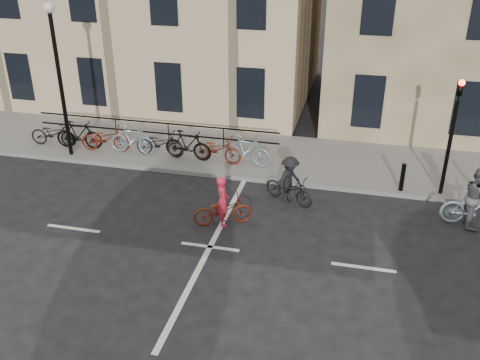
% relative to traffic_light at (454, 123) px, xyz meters
% --- Properties ---
extents(ground, '(120.00, 120.00, 0.00)m').
position_rel_traffic_light_xyz_m(ground, '(-6.20, -4.34, -2.45)').
color(ground, black).
rests_on(ground, ground).
extents(sidewalk, '(46.00, 4.00, 0.15)m').
position_rel_traffic_light_xyz_m(sidewalk, '(-10.20, 1.66, -2.38)').
color(sidewalk, slate).
rests_on(sidewalk, ground).
extents(traffic_light, '(0.18, 0.30, 3.90)m').
position_rel_traffic_light_xyz_m(traffic_light, '(0.00, 0.00, 0.00)').
color(traffic_light, black).
rests_on(traffic_light, sidewalk).
extents(lamp_post, '(0.36, 0.36, 5.28)m').
position_rel_traffic_light_xyz_m(lamp_post, '(-12.70, 0.06, 1.04)').
color(lamp_post, black).
rests_on(lamp_post, sidewalk).
extents(bollard_east, '(0.14, 0.14, 0.90)m').
position_rel_traffic_light_xyz_m(bollard_east, '(-1.20, -0.09, -1.85)').
color(bollard_east, black).
rests_on(bollard_east, sidewalk).
extents(parked_bikes, '(9.35, 1.23, 1.05)m').
position_rel_traffic_light_xyz_m(parked_bikes, '(-10.07, 0.70, -1.81)').
color(parked_bikes, black).
rests_on(parked_bikes, sidewalk).
extents(cyclist_pink, '(1.76, 1.22, 1.49)m').
position_rel_traffic_light_xyz_m(cyclist_pink, '(-6.17, -3.11, -1.94)').
color(cyclist_pink, maroon).
rests_on(cyclist_pink, ground).
extents(cyclist_grey, '(1.84, 0.88, 1.77)m').
position_rel_traffic_light_xyz_m(cyclist_grey, '(0.71, -1.54, -1.74)').
color(cyclist_grey, '#7F99A6').
rests_on(cyclist_grey, ground).
extents(cyclist_dark, '(1.77, 1.26, 1.50)m').
position_rel_traffic_light_xyz_m(cyclist_dark, '(-4.55, -1.38, -1.86)').
color(cyclist_dark, black).
rests_on(cyclist_dark, ground).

